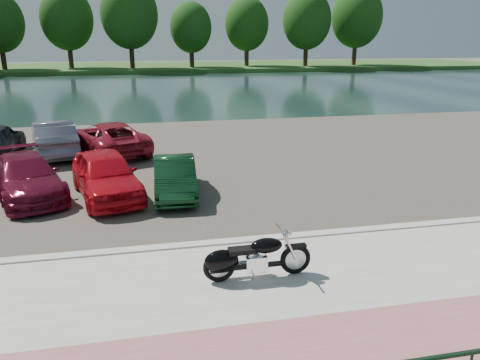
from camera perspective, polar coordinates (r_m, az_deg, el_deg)
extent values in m
plane|color=#595447|center=(10.07, 1.77, -12.61)|extent=(200.00, 200.00, 0.00)
cube|color=#ACA9A2|center=(9.22, 3.29, -15.33)|extent=(60.00, 6.00, 0.10)
cube|color=#915256|center=(8.01, 6.28, -20.56)|extent=(60.00, 2.00, 0.01)
cube|color=#ACA9A2|center=(11.78, -0.54, -7.61)|extent=(60.00, 0.30, 0.14)
cube|color=#3C3731|center=(20.23, -5.59, 2.72)|extent=(60.00, 18.00, 0.04)
cube|color=#1A2F2F|center=(48.80, -9.56, 10.90)|extent=(120.00, 40.00, 0.00)
cube|color=#284B1A|center=(80.67, -10.70, 13.37)|extent=(120.00, 24.00, 0.60)
cylinder|color=#312012|center=(76.89, -26.98, 13.79)|extent=(0.70, 0.70, 4.95)
cylinder|color=#312012|center=(76.56, -20.03, 14.74)|extent=(0.70, 0.70, 5.40)
ellipsoid|color=#12370F|center=(76.59, -20.37, 17.96)|extent=(7.56, 7.56, 9.07)
cylinder|color=#312012|center=(73.12, -13.10, 15.42)|extent=(0.70, 0.70, 5.85)
ellipsoid|color=#12370F|center=(73.18, -13.36, 19.08)|extent=(8.19, 8.19, 9.83)
cylinder|color=#312012|center=(74.97, -5.92, 15.27)|extent=(0.70, 0.70, 4.50)
ellipsoid|color=#12370F|center=(74.96, -6.01, 18.02)|extent=(6.30, 6.30, 7.56)
cylinder|color=#312012|center=(77.83, 0.81, 15.58)|extent=(0.70, 0.70, 4.95)
ellipsoid|color=#12370F|center=(77.83, 0.82, 18.49)|extent=(6.93, 6.93, 8.32)
cylinder|color=#312012|center=(77.64, 8.03, 15.58)|extent=(0.70, 0.70, 5.40)
ellipsoid|color=#12370F|center=(77.67, 8.16, 18.77)|extent=(7.56, 7.56, 9.07)
cylinder|color=#312012|center=(82.37, 13.82, 15.50)|extent=(0.70, 0.70, 5.85)
ellipsoid|color=#12370F|center=(82.42, 14.06, 18.75)|extent=(8.19, 8.19, 9.83)
torus|color=black|center=(10.19, 6.76, -9.56)|extent=(0.68, 0.12, 0.68)
torus|color=black|center=(9.82, -2.55, -10.52)|extent=(0.68, 0.12, 0.68)
cylinder|color=#B2B2B7|center=(10.19, 6.76, -9.56)|extent=(0.46, 0.06, 0.46)
cylinder|color=#B2B2B7|center=(9.82, -2.55, -10.52)|extent=(0.46, 0.06, 0.46)
cylinder|color=silver|center=(9.93, 6.23, -8.32)|extent=(0.33, 0.05, 0.63)
cylinder|color=silver|center=(10.10, 5.88, -7.85)|extent=(0.33, 0.05, 0.63)
cylinder|color=silver|center=(9.81, 5.06, -6.16)|extent=(0.04, 0.75, 0.04)
sphere|color=silver|center=(9.87, 5.61, -6.53)|extent=(0.16, 0.16, 0.16)
sphere|color=silver|center=(9.89, 6.00, -6.50)|extent=(0.11, 0.11, 0.11)
cube|color=black|center=(10.06, 6.82, -7.98)|extent=(0.45, 0.14, 0.06)
cube|color=black|center=(10.00, 2.19, -10.37)|extent=(1.20, 0.10, 0.08)
cube|color=silver|center=(9.96, 1.91, -10.04)|extent=(0.45, 0.32, 0.34)
cylinder|color=silver|center=(9.89, 2.49, -8.95)|extent=(0.25, 0.18, 0.27)
cylinder|color=silver|center=(9.85, 1.35, -9.06)|extent=(0.25, 0.18, 0.27)
ellipsoid|color=black|center=(9.85, 3.25, -7.98)|extent=(0.68, 0.36, 0.32)
cube|color=black|center=(9.76, 0.20, -8.59)|extent=(0.55, 0.28, 0.10)
ellipsoid|color=black|center=(9.77, -2.27, -9.87)|extent=(0.73, 0.34, 0.50)
cube|color=black|center=(9.80, -2.56, -10.26)|extent=(0.40, 0.18, 0.30)
cylinder|color=silver|center=(10.10, 0.00, -10.46)|extent=(1.10, 0.09, 0.09)
cylinder|color=silver|center=(10.06, 0.00, -10.06)|extent=(1.10, 0.09, 0.09)
cylinder|color=#B2B2B7|center=(9.89, 1.58, -11.70)|extent=(0.02, 0.14, 0.22)
imported|color=maroon|center=(16.44, -24.63, 0.35)|extent=(3.40, 4.94, 1.33)
imported|color=red|center=(15.51, -16.04, 0.64)|extent=(2.79, 4.68, 1.49)
imported|color=black|center=(15.26, -7.93, 0.37)|extent=(1.45, 3.76, 1.22)
imported|color=slate|center=(21.86, -21.74, 4.76)|extent=(2.70, 4.86, 1.52)
imported|color=maroon|center=(21.41, -15.66, 4.97)|extent=(4.04, 5.61, 1.42)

